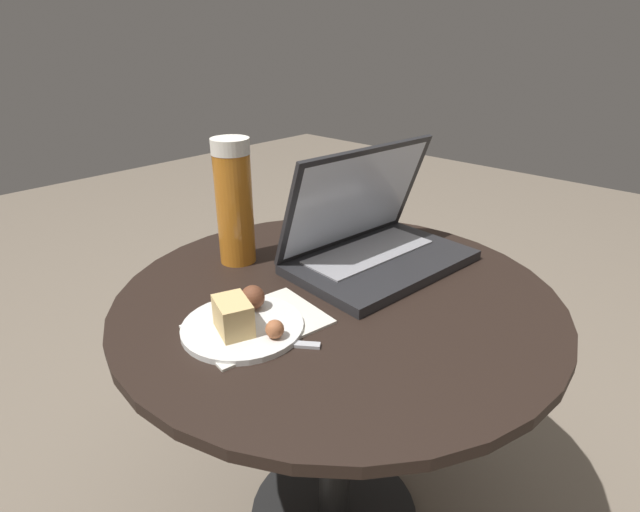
{
  "coord_description": "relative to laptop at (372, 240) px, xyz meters",
  "views": [
    {
      "loc": [
        -0.56,
        -0.48,
        0.94
      ],
      "look_at": [
        -0.02,
        0.02,
        0.61
      ],
      "focal_mm": 28.0,
      "sensor_mm": 36.0,
      "label": 1
    }
  ],
  "objects": [
    {
      "name": "laptop",
      "position": [
        0.0,
        0.0,
        0.0
      ],
      "size": [
        0.35,
        0.25,
        0.22
      ],
      "color": "#232326",
      "rests_on": "table"
    },
    {
      "name": "napkin",
      "position": [
        -0.29,
        -0.01,
        -0.04
      ],
      "size": [
        0.21,
        0.16,
        0.0
      ],
      "color": "silver",
      "rests_on": "table"
    },
    {
      "name": "snack_plate",
      "position": [
        -0.31,
        -0.0,
        -0.03
      ],
      "size": [
        0.18,
        0.18,
        0.06
      ],
      "color": "silver",
      "rests_on": "table"
    },
    {
      "name": "beer_glass",
      "position": [
        -0.17,
        0.19,
        0.07
      ],
      "size": [
        0.07,
        0.07,
        0.23
      ],
      "color": "#C6701E",
      "rests_on": "table"
    },
    {
      "name": "table",
      "position": [
        -0.13,
        -0.03,
        -0.16
      ],
      "size": [
        0.73,
        0.73,
        0.54
      ],
      "color": "black",
      "rests_on": "ground_plane"
    },
    {
      "name": "fork",
      "position": [
        -0.32,
        -0.04,
        -0.04
      ],
      "size": [
        0.11,
        0.14,
        0.0
      ],
      "color": "#B2B2B7",
      "rests_on": "table"
    }
  ]
}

